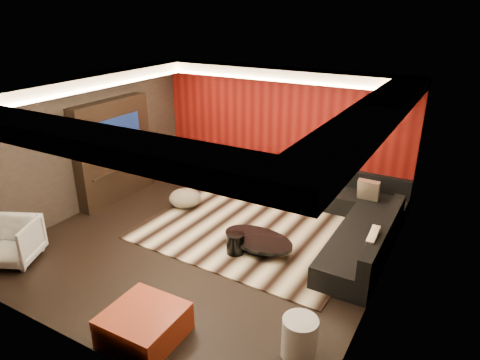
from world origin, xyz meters
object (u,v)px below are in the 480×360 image
Objects in this scene: drum_stool at (235,243)px; white_side_table at (300,338)px; armchair at (11,242)px; orange_ottoman at (144,325)px; sectional_sofa at (334,209)px; coffee_table at (258,243)px.

white_side_table reaches higher than drum_stool.
armchair is at bearing -175.34° from white_side_table.
armchair reaches higher than orange_ottoman.
white_side_table is at bearing -78.19° from sectional_sofa.
orange_ottoman is (-0.29, -2.64, 0.07)m from coffee_table.
white_side_table is (1.86, -1.64, 0.07)m from drum_stool.
coffee_table is 1.91m from sectional_sofa.
armchair is at bearing -145.65° from coffee_table.
white_side_table is at bearing 20.69° from orange_ottoman.
white_side_table is 3.74m from sectional_sofa.
white_side_table is at bearing -41.36° from drum_stool.
orange_ottoman is at bearing -90.10° from drum_stool.
armchair is (-3.14, -2.04, 0.17)m from drum_stool.
sectional_sofa is (-0.77, 3.66, -0.01)m from white_side_table.
sectional_sofa is at bearing 75.90° from orange_ottoman.
drum_stool is 0.40× the size of orange_ottoman.
armchair is (-5.00, -0.41, 0.10)m from white_side_table.
sectional_sofa is (0.81, 1.73, 0.13)m from coffee_table.
white_side_table reaches higher than coffee_table.
white_side_table is at bearing -50.89° from coffee_table.
coffee_table is 2.41× the size of white_side_table.
orange_ottoman reaches higher than drum_stool.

